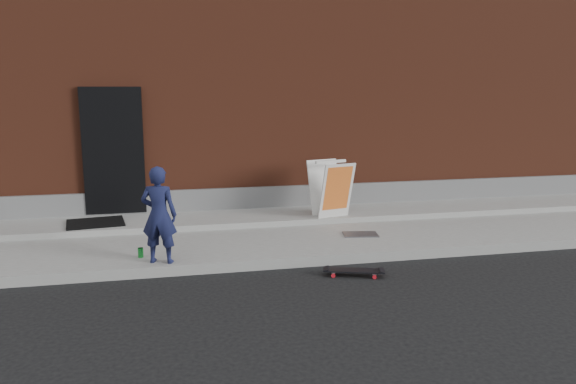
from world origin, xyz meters
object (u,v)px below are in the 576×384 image
object	(u,v)px
child	(159,215)
skateboard	(354,271)
pizza_sign	(331,188)
soda_can	(141,253)

from	to	relation	value
child	skateboard	world-z (taller)	child
child	pizza_sign	xyz separation A→B (m)	(2.96, 1.79, -0.07)
child	pizza_sign	size ratio (longest dim) A/B	1.33
pizza_sign	soda_can	xyz separation A→B (m)	(-3.24, -1.50, -0.53)
skateboard	pizza_sign	xyz separation A→B (m)	(0.41, 2.49, 0.68)
soda_can	pizza_sign	bearing A→B (deg)	24.85
soda_can	child	bearing A→B (deg)	-46.12
skateboard	pizza_sign	size ratio (longest dim) A/B	0.81
skateboard	soda_can	bearing A→B (deg)	160.65
child	pizza_sign	distance (m)	3.46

